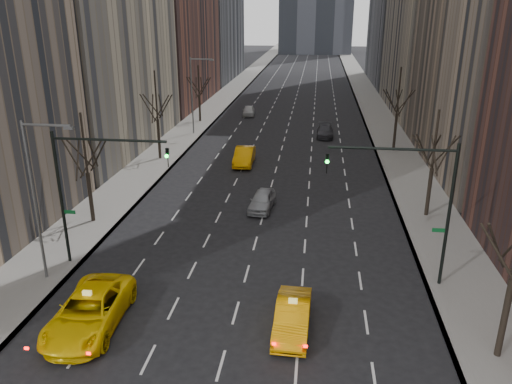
% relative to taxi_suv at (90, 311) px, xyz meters
% --- Properties ---
extents(sidewalk_left, '(4.50, 320.00, 0.15)m').
position_rel_taxi_suv_xyz_m(sidewalk_left, '(-5.50, 64.00, -0.80)').
color(sidewalk_left, slate).
rests_on(sidewalk_left, ground).
extents(sidewalk_right, '(4.50, 320.00, 0.15)m').
position_rel_taxi_suv_xyz_m(sidewalk_right, '(19.00, 64.00, -0.80)').
color(sidewalk_right, slate).
rests_on(sidewalk_right, ground).
extents(tree_lw_b, '(3.36, 3.50, 7.82)m').
position_rel_taxi_suv_xyz_m(tree_lw_b, '(-5.25, 12.00, 2.84)').
color(tree_lw_b, black).
rests_on(tree_lw_b, ground).
extents(tree_lw_c, '(3.36, 3.50, 8.74)m').
position_rel_taxi_suv_xyz_m(tree_lw_c, '(-5.25, 28.00, 3.16)').
color(tree_lw_c, black).
rests_on(tree_lw_c, ground).
extents(tree_lw_d, '(3.36, 3.50, 7.36)m').
position_rel_taxi_suv_xyz_m(tree_lw_d, '(-5.25, 46.00, 2.68)').
color(tree_lw_d, black).
rests_on(tree_lw_d, ground).
extents(tree_rw_a, '(3.36, 3.50, 8.28)m').
position_rel_taxi_suv_xyz_m(tree_rw_a, '(18.75, -0.00, 3.00)').
color(tree_rw_a, black).
rests_on(tree_rw_a, ground).
extents(tree_rw_b, '(3.36, 3.50, 7.82)m').
position_rel_taxi_suv_xyz_m(tree_rw_b, '(18.75, 16.00, 2.84)').
color(tree_rw_b, black).
rests_on(tree_rw_b, ground).
extents(tree_rw_c, '(3.36, 3.50, 8.74)m').
position_rel_taxi_suv_xyz_m(tree_rw_c, '(18.75, 34.00, 3.16)').
color(tree_rw_c, black).
rests_on(tree_rw_c, ground).
extents(traffic_mast_left, '(6.69, 0.39, 8.00)m').
position_rel_taxi_suv_xyz_m(traffic_mast_left, '(-2.36, 6.00, 4.61)').
color(traffic_mast_left, black).
rests_on(traffic_mast_left, ground).
extents(traffic_mast_right, '(6.69, 0.39, 8.00)m').
position_rel_taxi_suv_xyz_m(traffic_mast_right, '(15.86, 6.00, 4.61)').
color(traffic_mast_right, black).
rests_on(traffic_mast_right, ground).
extents(streetlight_near, '(2.83, 0.22, 9.00)m').
position_rel_taxi_suv_xyz_m(streetlight_near, '(-4.09, 4.00, 4.74)').
color(streetlight_near, slate).
rests_on(streetlight_near, ground).
extents(streetlight_far, '(2.83, 0.22, 9.00)m').
position_rel_taxi_suv_xyz_m(streetlight_far, '(-4.09, 39.00, 4.74)').
color(streetlight_far, slate).
rests_on(streetlight_far, ground).
extents(taxi_suv, '(3.18, 6.44, 1.76)m').
position_rel_taxi_suv_xyz_m(taxi_suv, '(0.00, 0.00, 0.00)').
color(taxi_suv, yellow).
rests_on(taxi_suv, ground).
extents(taxi_sedan, '(1.72, 4.62, 1.51)m').
position_rel_taxi_suv_xyz_m(taxi_sedan, '(9.67, 0.90, -0.12)').
color(taxi_sedan, '#EF9905').
rests_on(taxi_sedan, ground).
extents(silver_sedan_ahead, '(2.04, 4.29, 1.42)m').
position_rel_taxi_suv_xyz_m(silver_sedan_ahead, '(6.54, 15.99, -0.17)').
color(silver_sedan_ahead, '#979A9E').
rests_on(silver_sedan_ahead, ground).
extents(far_taxi, '(1.91, 5.13, 1.67)m').
position_rel_taxi_suv_xyz_m(far_taxi, '(3.50, 27.41, -0.04)').
color(far_taxi, '#FCA305').
rests_on(far_taxi, ground).
extents(far_suv_grey, '(1.94, 4.75, 1.38)m').
position_rel_taxi_suv_xyz_m(far_suv_grey, '(11.48, 39.74, -0.19)').
color(far_suv_grey, '#303035').
rests_on(far_suv_grey, ground).
extents(far_car_white, '(1.99, 4.17, 1.38)m').
position_rel_taxi_suv_xyz_m(far_car_white, '(0.69, 51.07, -0.19)').
color(far_car_white, silver).
rests_on(far_car_white, ground).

